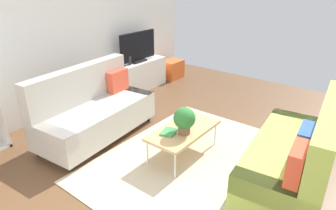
% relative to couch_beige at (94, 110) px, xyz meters
% --- Properties ---
extents(ground_plane, '(7.68, 7.68, 0.00)m').
position_rel_couch_beige_xyz_m(ground_plane, '(0.44, -1.57, -0.44)').
color(ground_plane, brown).
extents(wall_far, '(6.40, 0.12, 2.90)m').
position_rel_couch_beige_xyz_m(wall_far, '(0.44, 1.23, 1.01)').
color(wall_far, white).
rests_on(wall_far, ground_plane).
extents(area_rug, '(2.90, 2.20, 0.01)m').
position_rel_couch_beige_xyz_m(area_rug, '(0.34, -1.62, -0.44)').
color(area_rug, beige).
rests_on(area_rug, ground_plane).
extents(couch_beige, '(1.97, 1.02, 1.10)m').
position_rel_couch_beige_xyz_m(couch_beige, '(0.00, 0.00, 0.00)').
color(couch_beige, '#B2ADA3').
rests_on(couch_beige, ground_plane).
extents(couch_green, '(1.98, 1.04, 1.10)m').
position_rel_couch_beige_xyz_m(couch_green, '(0.68, -2.84, 0.01)').
color(couch_green, '#A3BC4C').
rests_on(couch_green, ground_plane).
extents(coffee_table, '(1.10, 0.56, 0.42)m').
position_rel_couch_beige_xyz_m(coffee_table, '(0.39, -1.42, -0.05)').
color(coffee_table, tan).
rests_on(coffee_table, ground_plane).
extents(tv_console, '(1.40, 0.44, 0.64)m').
position_rel_couch_beige_xyz_m(tv_console, '(1.94, 0.89, -0.12)').
color(tv_console, silver).
rests_on(tv_console, ground_plane).
extents(tv, '(1.00, 0.20, 0.64)m').
position_rel_couch_beige_xyz_m(tv, '(1.94, 0.87, 0.51)').
color(tv, black).
rests_on(tv, tv_console).
extents(storage_trunk, '(0.52, 0.40, 0.44)m').
position_rel_couch_beige_xyz_m(storage_trunk, '(3.04, 0.79, -0.22)').
color(storage_trunk, orange).
rests_on(storage_trunk, ground_plane).
extents(potted_plant, '(0.29, 0.29, 0.37)m').
position_rel_couch_beige_xyz_m(potted_plant, '(0.30, -1.50, 0.19)').
color(potted_plant, brown).
rests_on(potted_plant, coffee_table).
extents(table_book_0, '(0.28, 0.23, 0.02)m').
position_rel_couch_beige_xyz_m(table_book_0, '(0.18, -1.33, -0.01)').
color(table_book_0, '#3F8C4C').
rests_on(table_book_0, coffee_table).
extents(vase_0, '(0.08, 0.08, 0.14)m').
position_rel_couch_beige_xyz_m(vase_0, '(1.36, 0.94, 0.27)').
color(vase_0, '#B24C4C').
rests_on(vase_0, tv_console).
extents(vase_1, '(0.09, 0.09, 0.12)m').
position_rel_couch_beige_xyz_m(vase_1, '(1.51, 0.94, 0.26)').
color(vase_1, '#4C72B2').
rests_on(vase_1, tv_console).
extents(bottle_0, '(0.06, 0.06, 0.19)m').
position_rel_couch_beige_xyz_m(bottle_0, '(1.66, 0.85, 0.29)').
color(bottle_0, '#262626').
rests_on(bottle_0, tv_console).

